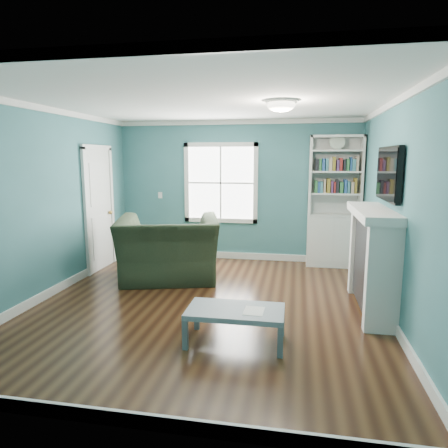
# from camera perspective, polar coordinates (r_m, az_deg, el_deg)

# --- Properties ---
(floor) EXTENTS (5.00, 5.00, 0.00)m
(floor) POSITION_cam_1_polar(r_m,az_deg,el_deg) (5.39, -2.33, -11.39)
(floor) COLOR black
(floor) RESTS_ON ground
(room_walls) EXTENTS (5.00, 5.00, 5.00)m
(room_walls) POSITION_cam_1_polar(r_m,az_deg,el_deg) (5.05, -2.45, 5.64)
(room_walls) COLOR #34686D
(room_walls) RESTS_ON ground
(trim) EXTENTS (4.50, 5.00, 2.60)m
(trim) POSITION_cam_1_polar(r_m,az_deg,el_deg) (5.08, -2.42, 1.76)
(trim) COLOR white
(trim) RESTS_ON ground
(window) EXTENTS (1.40, 0.06, 1.50)m
(window) POSITION_cam_1_polar(r_m,az_deg,el_deg) (7.55, -0.47, 5.88)
(window) COLOR white
(window) RESTS_ON room_walls
(bookshelf) EXTENTS (0.90, 0.35, 2.31)m
(bookshelf) POSITION_cam_1_polar(r_m,az_deg,el_deg) (7.31, 15.41, 1.28)
(bookshelf) COLOR silver
(bookshelf) RESTS_ON ground
(fireplace) EXTENTS (0.44, 1.58, 1.30)m
(fireplace) POSITION_cam_1_polar(r_m,az_deg,el_deg) (5.36, 20.48, -4.99)
(fireplace) COLOR black
(fireplace) RESTS_ON ground
(tv) EXTENTS (0.06, 1.10, 0.65)m
(tv) POSITION_cam_1_polar(r_m,az_deg,el_deg) (5.23, 22.48, 6.65)
(tv) COLOR black
(tv) RESTS_ON fireplace
(door) EXTENTS (0.12, 0.98, 2.17)m
(door) POSITION_cam_1_polar(r_m,az_deg,el_deg) (7.19, -17.39, 2.26)
(door) COLOR silver
(door) RESTS_ON ground
(ceiling_fixture) EXTENTS (0.38, 0.38, 0.15)m
(ceiling_fixture) POSITION_cam_1_polar(r_m,az_deg,el_deg) (5.06, 8.17, 16.54)
(ceiling_fixture) COLOR white
(ceiling_fixture) RESTS_ON room_walls
(light_switch) EXTENTS (0.08, 0.01, 0.12)m
(light_switch) POSITION_cam_1_polar(r_m,az_deg,el_deg) (7.88, -9.09, 4.09)
(light_switch) COLOR white
(light_switch) RESTS_ON room_walls
(recliner) EXTENTS (1.74, 1.36, 1.34)m
(recliner) POSITION_cam_1_polar(r_m,az_deg,el_deg) (6.34, -7.94, -1.99)
(recliner) COLOR black
(recliner) RESTS_ON ground
(coffee_table) EXTENTS (1.01, 0.56, 0.37)m
(coffee_table) POSITION_cam_1_polar(r_m,az_deg,el_deg) (4.25, 1.65, -12.63)
(coffee_table) COLOR #4F585F
(coffee_table) RESTS_ON ground
(paper_sheet) EXTENTS (0.21, 0.26, 0.00)m
(paper_sheet) POSITION_cam_1_polar(r_m,az_deg,el_deg) (4.19, 4.28, -12.27)
(paper_sheet) COLOR white
(paper_sheet) RESTS_ON coffee_table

